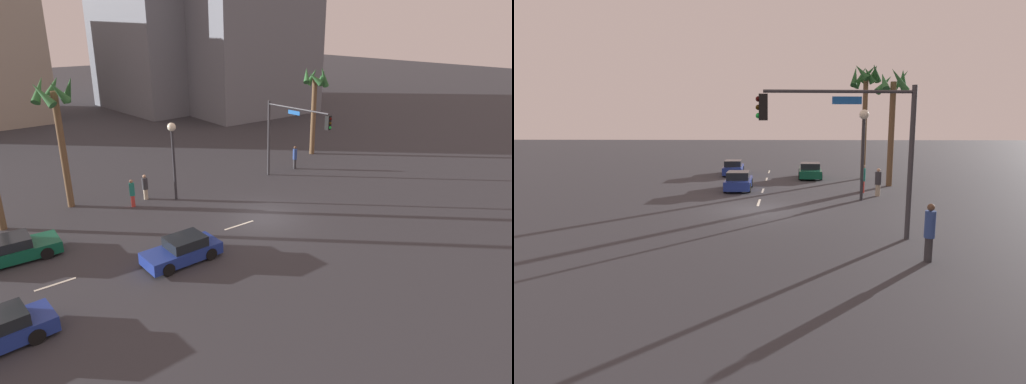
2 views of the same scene
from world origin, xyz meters
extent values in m
plane|color=#333338|center=(0.00, 0.00, 0.00)|extent=(220.00, 220.00, 0.00)
cube|color=silver|center=(-12.48, 0.00, 0.01)|extent=(1.86, 0.14, 0.01)
cube|color=silver|center=(-6.33, 0.00, 0.01)|extent=(1.82, 0.14, 0.01)
cube|color=silver|center=(-1.94, 0.00, 0.01)|extent=(2.10, 0.14, 0.01)
cube|color=#0F5138|center=(-13.38, 3.67, 0.47)|extent=(4.34, 2.00, 0.61)
cube|color=black|center=(-13.64, 3.68, 1.03)|extent=(2.11, 1.69, 0.50)
cylinder|color=black|center=(-12.02, 4.48, 0.32)|extent=(0.65, 0.25, 0.64)
cylinder|color=black|center=(-12.10, 2.75, 0.32)|extent=(0.65, 0.25, 0.64)
cylinder|color=black|center=(-14.18, -3.87, 0.32)|extent=(0.65, 0.25, 0.64)
cylinder|color=black|center=(-14.26, -2.31, 0.32)|extent=(0.65, 0.25, 0.64)
cube|color=navy|center=(-6.75, -1.70, 0.47)|extent=(3.97, 1.79, 0.62)
cube|color=black|center=(-6.51, -1.69, 1.04)|extent=(1.92, 1.54, 0.52)
cylinder|color=black|center=(-7.95, -2.52, 0.32)|extent=(0.64, 0.23, 0.64)
cylinder|color=black|center=(-7.99, -0.93, 0.32)|extent=(0.64, 0.23, 0.64)
cylinder|color=black|center=(-5.51, -2.47, 0.32)|extent=(0.64, 0.23, 0.64)
cylinder|color=black|center=(-5.55, -0.87, 0.32)|extent=(0.64, 0.23, 0.64)
cylinder|color=#38383D|center=(5.49, 6.28, 2.94)|extent=(0.20, 0.20, 5.89)
cylinder|color=#38383D|center=(5.75, 3.48, 5.64)|extent=(0.64, 5.62, 0.12)
cube|color=black|center=(6.01, 0.67, 5.06)|extent=(0.35, 0.35, 0.95)
sphere|color=#360503|center=(6.03, 0.49, 5.36)|extent=(0.20, 0.20, 0.20)
sphere|color=#392605|center=(6.03, 0.49, 5.06)|extent=(0.20, 0.20, 0.20)
sphere|color=green|center=(6.03, 0.49, 4.76)|extent=(0.20, 0.20, 0.20)
cube|color=#1959B2|center=(5.73, 3.76, 5.32)|extent=(0.14, 1.10, 0.28)
cylinder|color=#2D2D33|center=(-2.87, 6.06, 2.38)|extent=(0.18, 0.18, 4.77)
sphere|color=#F2EACC|center=(-2.87, 6.06, 5.05)|extent=(0.56, 0.56, 0.56)
cylinder|color=#BF3833|center=(-5.71, 6.67, 0.39)|extent=(0.35, 0.35, 0.78)
cylinder|color=#1E7266|center=(-5.71, 6.67, 1.21)|extent=(0.46, 0.46, 0.85)
sphere|color=#8C664C|center=(-5.71, 6.67, 1.75)|extent=(0.23, 0.23, 0.23)
cylinder|color=#333338|center=(8.20, 6.17, 0.40)|extent=(0.28, 0.28, 0.81)
cylinder|color=#2D478C|center=(8.20, 6.17, 1.25)|extent=(0.37, 0.37, 0.88)
sphere|color=brown|center=(8.20, 6.17, 1.81)|extent=(0.24, 0.24, 0.24)
cylinder|color=#B2A58C|center=(-4.48, 7.39, 0.37)|extent=(0.41, 0.41, 0.74)
cylinder|color=#333338|center=(-4.48, 7.39, 1.14)|extent=(0.55, 0.55, 0.81)
sphere|color=tan|center=(-4.48, 7.39, 1.65)|extent=(0.22, 0.22, 0.22)
cylinder|color=brown|center=(-8.93, 9.23, 3.75)|extent=(0.43, 0.43, 7.51)
cone|color=#2D6633|center=(-8.01, 9.35, 7.53)|extent=(0.77, 1.61, 1.83)
cone|color=#2D6633|center=(-8.76, 9.81, 7.74)|extent=(1.18, 0.84, 1.34)
cone|color=#2D6633|center=(-9.61, 9.83, 7.59)|extent=(1.48, 1.58, 1.75)
cone|color=#2D6633|center=(-9.69, 8.76, 7.44)|extent=(1.37, 1.74, 1.60)
cone|color=#2D6633|center=(-8.83, 8.51, 7.54)|extent=(1.37, 0.74, 1.49)
cylinder|color=brown|center=(12.54, 8.56, 3.44)|extent=(0.44, 0.44, 6.88)
cone|color=#2D6633|center=(13.25, 8.43, 6.82)|extent=(0.75, 1.23, 1.53)
cone|color=#2D6633|center=(12.85, 9.25, 6.84)|extent=(1.34, 1.00, 1.60)
cone|color=#2D6633|center=(11.97, 9.05, 7.06)|extent=(1.35, 1.44, 1.49)
cone|color=#2D6633|center=(12.08, 8.11, 6.86)|extent=(1.35, 1.35, 1.25)
cone|color=#2D6633|center=(12.70, 7.68, 7.00)|extent=(1.34, 0.78, 1.85)
cube|color=slate|center=(20.43, 29.67, 10.25)|extent=(15.63, 13.95, 20.50)
camera|label=1|loc=(-16.24, -19.99, 11.45)|focal=31.68mm
camera|label=2|loc=(21.10, 1.45, 4.38)|focal=28.47mm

